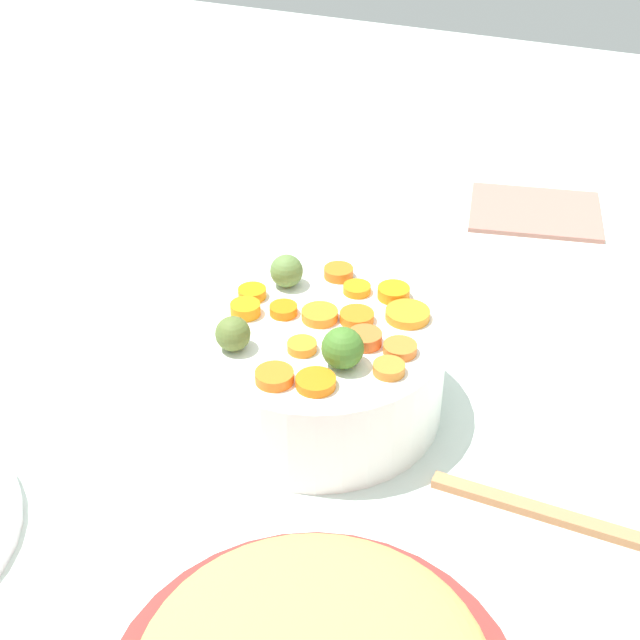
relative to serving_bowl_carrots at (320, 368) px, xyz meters
The scene contains 21 objects.
tabletop 0.06m from the serving_bowl_carrots, behind, with size 2.40×2.40×0.02m, color silver.
serving_bowl_carrots is the anchor object (origin of this frame).
carrot_slice_0 0.10m from the serving_bowl_carrots, 24.28° to the right, with size 0.03×0.03×0.01m, color orange.
carrot_slice_1 0.05m from the serving_bowl_carrots, 114.32° to the left, with size 0.03×0.03×0.01m, color orange.
carrot_slice_2 0.07m from the serving_bowl_carrots, ahead, with size 0.03×0.03×0.01m, color orange.
carrot_slice_3 0.09m from the serving_bowl_carrots, 36.29° to the left, with size 0.04×0.04×0.01m, color orange.
carrot_slice_4 0.09m from the serving_bowl_carrots, 163.34° to the left, with size 0.03×0.03×0.01m, color orange.
carrot_slice_5 0.06m from the serving_bowl_carrots, 166.52° to the left, with size 0.03×0.03×0.01m, color orange.
carrot_slice_6 0.10m from the serving_bowl_carrots, 60.90° to the left, with size 0.03×0.03×0.01m, color orange.
carrot_slice_7 0.08m from the serving_bowl_carrots, 84.04° to the left, with size 0.03×0.03×0.01m, color orange.
carrot_slice_8 0.09m from the serving_bowl_carrots, ahead, with size 0.03×0.03×0.01m, color orange.
carrot_slice_9 0.09m from the serving_bowl_carrots, 68.94° to the right, with size 0.03×0.03×0.01m, color orange.
carrot_slice_10 0.06m from the serving_bowl_carrots, 92.73° to the right, with size 0.03×0.03×0.01m, color orange.
carrot_slice_11 0.09m from the serving_bowl_carrots, 93.10° to the right, with size 0.03×0.03×0.01m, color orange.
carrot_slice_12 0.06m from the serving_bowl_carrots, 45.48° to the left, with size 0.03×0.03×0.01m, color orange.
carrot_slice_13 0.09m from the serving_bowl_carrots, behind, with size 0.03×0.03×0.01m, color orange.
carrot_slice_14 0.10m from the serving_bowl_carrots, 102.17° to the left, with size 0.03×0.03×0.01m, color orange.
brussels_sprout_0 0.10m from the serving_bowl_carrots, 135.49° to the right, with size 0.03×0.03×0.03m, color #5B7132.
brussels_sprout_1 0.08m from the serving_bowl_carrots, 46.94° to the right, with size 0.04×0.04×0.04m, color #447829.
brussels_sprout_2 0.10m from the serving_bowl_carrots, 136.53° to the left, with size 0.03×0.03×0.03m, color olive.
dish_towel 0.48m from the serving_bowl_carrots, 77.75° to the left, with size 0.17×0.13×0.01m, color #B37466.
Camera 1 is at (0.29, -0.59, 0.55)m, focal length 50.07 mm.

